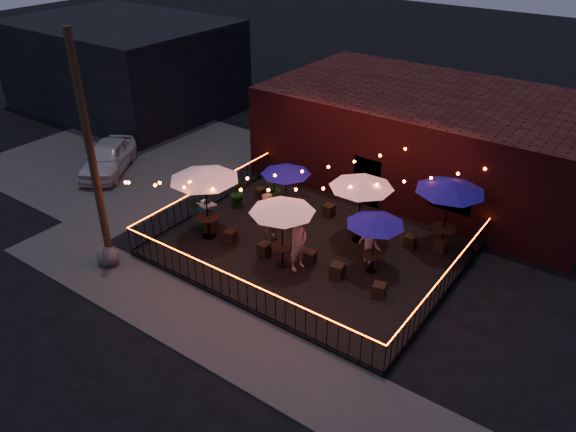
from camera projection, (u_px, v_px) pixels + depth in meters
The scene contains 39 objects.
ground at pixel (277, 278), 18.89m from camera, with size 110.00×110.00×0.00m, color black.
patio at pixel (310, 249), 20.26m from camera, with size 10.00×8.00×0.15m, color black.
sidewalk at pixel (212, 330), 16.60m from camera, with size 18.00×2.50×0.05m, color #413F3C.
parking_lot at pixel (132, 155), 27.79m from camera, with size 11.00×12.00×0.02m, color #413F3C.
brick_building at pixel (432, 138), 24.42m from camera, with size 14.00×8.00×4.00m.
background_building at pixel (124, 64), 33.11m from camera, with size 12.00×9.00×5.00m, color black.
utility_pole at pixel (91, 156), 17.81m from camera, with size 0.26×0.26×8.00m, color #3A2B17.
fence_front at pixel (238, 292), 17.16m from camera, with size 10.00×0.04×1.04m.
fence_left at pixel (207, 197), 22.51m from camera, with size 0.04×8.00×1.04m.
fence_right at pixel (444, 285), 17.43m from camera, with size 0.04×8.00×1.04m.
festoon_lights at pixel (283, 185), 19.35m from camera, with size 10.02×8.72×1.32m.
cafe_table_0 at pixel (204, 175), 19.64m from camera, with size 3.33×3.33×2.77m.
cafe_table_1 at pixel (286, 171), 21.30m from camera, with size 2.28×2.28×2.14m.
cafe_table_2 at pixel (282, 208), 18.20m from camera, with size 2.39×2.39×2.44m.
cafe_table_3 at pixel (362, 183), 19.55m from camera, with size 3.01×3.01×2.54m.
cafe_table_4 at pixel (376, 221), 18.02m from camera, with size 2.20×2.20×2.14m.
cafe_table_5 at pixel (451, 187), 19.05m from camera, with size 2.59×2.59×2.67m.
bistro_chair_0 at pixel (211, 227), 21.04m from camera, with size 0.41×0.41×0.49m, color black.
bistro_chair_1 at pixel (230, 236), 20.47m from camera, with size 0.39×0.39×0.46m, color black.
bistro_chair_2 at pixel (260, 193), 23.49m from camera, with size 0.35×0.35×0.42m, color black.
bistro_chair_3 at pixel (276, 204), 22.63m from camera, with size 0.37×0.37×0.44m, color black.
bistro_chair_4 at pixel (264, 249), 19.73m from camera, with size 0.39×0.39×0.46m, color black.
bistro_chair_5 at pixel (310, 257), 19.31m from camera, with size 0.37×0.37×0.44m, color black.
bistro_chair_6 at pixel (329, 210), 22.14m from camera, with size 0.40×0.40×0.47m, color black.
bistro_chair_7 at pixel (358, 227), 21.04m from camera, with size 0.39×0.39×0.46m, color black.
bistro_chair_8 at pixel (337, 271), 18.55m from camera, with size 0.43×0.43×0.51m, color black.
bistro_chair_9 at pixel (379, 290), 17.67m from camera, with size 0.39×0.39×0.47m, color black.
bistro_chair_10 at pixel (410, 241), 20.21m from camera, with size 0.37×0.37×0.44m, color black.
bistro_chair_11 at pixel (441, 246), 19.88m from camera, with size 0.42×0.42×0.49m, color black.
patron_a at pixel (298, 244), 18.66m from camera, with size 0.71×0.47×1.95m, color tan.
patron_b at pixel (267, 218), 20.12m from camera, with size 0.95×0.74×1.96m, color beige.
patron_c at pixel (370, 243), 19.09m from camera, with size 0.99×0.57×1.54m, color tan.
potted_shrub_a at pixel (205, 211), 21.23m from camera, with size 1.19×1.03×1.32m, color #113611.
potted_shrub_b at pixel (238, 193), 22.63m from camera, with size 0.65×0.53×1.19m, color #193F10.
potted_shrub_c at pixel (273, 188), 23.05m from camera, with size 0.67×0.67×1.19m, color #13340E.
cooler at pixel (207, 214), 21.43m from camera, with size 0.72×0.54×0.91m.
boulder at pixel (108, 257), 19.40m from camera, with size 0.86×0.74×0.67m, color #494944.
car_white at pixel (108, 157), 25.79m from camera, with size 1.69×4.20×1.43m, color silver.
car_silver at pixel (166, 117), 30.28m from camera, with size 1.67×4.78×1.58m, color #A1A0A9.
Camera 1 is at (9.27, -12.24, 11.22)m, focal length 35.00 mm.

